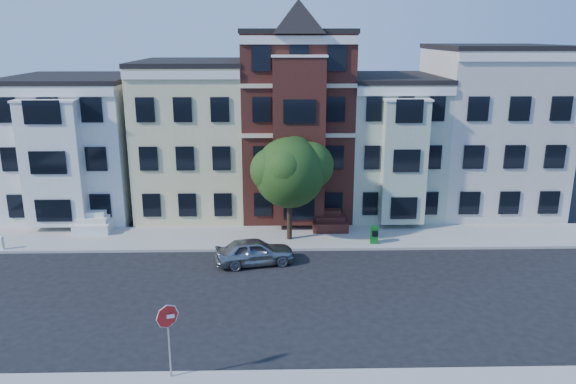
{
  "coord_description": "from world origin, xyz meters",
  "views": [
    {
      "loc": [
        -1.46,
        -23.98,
        12.0
      ],
      "look_at": [
        -0.8,
        3.6,
        4.2
      ],
      "focal_mm": 35.0,
      "sensor_mm": 36.0,
      "label": 1
    }
  ],
  "objects_px": {
    "parked_car": "(255,252)",
    "newspaper_box": "(374,235)",
    "fire_hydrant": "(3,244)",
    "street_tree": "(289,177)",
    "stop_sign": "(169,337)"
  },
  "relations": [
    {
      "from": "street_tree",
      "to": "newspaper_box",
      "type": "xyz_separation_m",
      "value": [
        4.94,
        -0.83,
        -3.3
      ]
    },
    {
      "from": "street_tree",
      "to": "fire_hydrant",
      "type": "distance_m",
      "value": 16.8
    },
    {
      "from": "parked_car",
      "to": "newspaper_box",
      "type": "xyz_separation_m",
      "value": [
        6.91,
        2.62,
        -0.07
      ]
    },
    {
      "from": "street_tree",
      "to": "stop_sign",
      "type": "distance_m",
      "value": 14.83
    },
    {
      "from": "parked_car",
      "to": "newspaper_box",
      "type": "height_order",
      "value": "parked_car"
    },
    {
      "from": "fire_hydrant",
      "to": "parked_car",
      "type": "bearing_deg",
      "value": -8.38
    },
    {
      "from": "parked_car",
      "to": "fire_hydrant",
      "type": "bearing_deg",
      "value": 69.7
    },
    {
      "from": "newspaper_box",
      "to": "stop_sign",
      "type": "relative_size",
      "value": 0.32
    },
    {
      "from": "parked_car",
      "to": "street_tree",
      "type": "bearing_deg",
      "value": -41.69
    },
    {
      "from": "parked_car",
      "to": "fire_hydrant",
      "type": "xyz_separation_m",
      "value": [
        -14.41,
        2.12,
        -0.26
      ]
    },
    {
      "from": "parked_car",
      "to": "stop_sign",
      "type": "relative_size",
      "value": 1.33
    },
    {
      "from": "street_tree",
      "to": "stop_sign",
      "type": "xyz_separation_m",
      "value": [
        -4.62,
        -13.92,
        -2.21
      ]
    },
    {
      "from": "newspaper_box",
      "to": "stop_sign",
      "type": "distance_m",
      "value": 16.25
    },
    {
      "from": "fire_hydrant",
      "to": "street_tree",
      "type": "bearing_deg",
      "value": 4.62
    },
    {
      "from": "street_tree",
      "to": "newspaper_box",
      "type": "distance_m",
      "value": 6.0
    }
  ]
}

